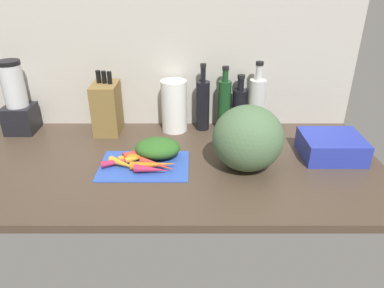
% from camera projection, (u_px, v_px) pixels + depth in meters
% --- Properties ---
extents(ground_plane, '(1.70, 0.80, 0.03)m').
position_uv_depth(ground_plane, '(167.00, 163.00, 1.43)').
color(ground_plane, '#47382B').
extents(wall_back, '(1.70, 0.03, 0.60)m').
position_uv_depth(wall_back, '(170.00, 62.00, 1.63)').
color(wall_back, '#BCB7AD').
rests_on(wall_back, ground_plane).
extents(cutting_board, '(0.34, 0.24, 0.01)m').
position_uv_depth(cutting_board, '(145.00, 165.00, 1.38)').
color(cutting_board, '#2D51B7').
rests_on(cutting_board, ground_plane).
extents(carrot_0, '(0.15, 0.08, 0.03)m').
position_uv_depth(carrot_0, '(122.00, 161.00, 1.37)').
color(carrot_0, '#B2264C').
rests_on(carrot_0, cutting_board).
extents(carrot_1, '(0.11, 0.07, 0.02)m').
position_uv_depth(carrot_1, '(140.00, 158.00, 1.40)').
color(carrot_1, orange).
rests_on(carrot_1, cutting_board).
extents(carrot_2, '(0.12, 0.09, 0.03)m').
position_uv_depth(carrot_2, '(124.00, 164.00, 1.35)').
color(carrot_2, orange).
rests_on(carrot_2, cutting_board).
extents(carrot_3, '(0.13, 0.05, 0.03)m').
position_uv_depth(carrot_3, '(152.00, 169.00, 1.31)').
color(carrot_3, '#B2264C').
rests_on(carrot_3, cutting_board).
extents(carrot_4, '(0.18, 0.04, 0.03)m').
position_uv_depth(carrot_4, '(148.00, 157.00, 1.40)').
color(carrot_4, orange).
rests_on(carrot_4, cutting_board).
extents(carrot_5, '(0.18, 0.05, 0.03)m').
position_uv_depth(carrot_5, '(154.00, 165.00, 1.34)').
color(carrot_5, orange).
rests_on(carrot_5, cutting_board).
extents(carrot_6, '(0.15, 0.10, 0.03)m').
position_uv_depth(carrot_6, '(159.00, 165.00, 1.34)').
color(carrot_6, red).
rests_on(carrot_6, cutting_board).
extents(carrot_7, '(0.17, 0.12, 0.03)m').
position_uv_depth(carrot_7, '(144.00, 151.00, 1.44)').
color(carrot_7, red).
rests_on(carrot_7, cutting_board).
extents(carrot_8, '(0.13, 0.06, 0.02)m').
position_uv_depth(carrot_8, '(136.00, 156.00, 1.41)').
color(carrot_8, orange).
rests_on(carrot_8, cutting_board).
extents(carrot_9, '(0.16, 0.03, 0.02)m').
position_uv_depth(carrot_9, '(147.00, 156.00, 1.41)').
color(carrot_9, orange).
rests_on(carrot_9, cutting_board).
extents(carrot_greens_pile, '(0.18, 0.14, 0.08)m').
position_uv_depth(carrot_greens_pile, '(158.00, 148.00, 1.42)').
color(carrot_greens_pile, '#2D6023').
rests_on(carrot_greens_pile, cutting_board).
extents(winter_squash, '(0.26, 0.25, 0.25)m').
position_uv_depth(winter_squash, '(248.00, 138.00, 1.31)').
color(winter_squash, '#4C6B47').
rests_on(winter_squash, ground_plane).
extents(knife_block, '(0.11, 0.16, 0.28)m').
position_uv_depth(knife_block, '(107.00, 108.00, 1.62)').
color(knife_block, brown).
rests_on(knife_block, ground_plane).
extents(blender_appliance, '(0.13, 0.13, 0.33)m').
position_uv_depth(blender_appliance, '(18.00, 102.00, 1.61)').
color(blender_appliance, black).
rests_on(blender_appliance, ground_plane).
extents(paper_towel_roll, '(0.12, 0.12, 0.24)m').
position_uv_depth(paper_towel_roll, '(175.00, 106.00, 1.63)').
color(paper_towel_roll, white).
rests_on(paper_towel_roll, ground_plane).
extents(bottle_0, '(0.06, 0.06, 0.31)m').
position_uv_depth(bottle_0, '(203.00, 104.00, 1.64)').
color(bottle_0, black).
rests_on(bottle_0, ground_plane).
extents(bottle_1, '(0.06, 0.06, 0.30)m').
position_uv_depth(bottle_1, '(225.00, 104.00, 1.64)').
color(bottle_1, '#19421E').
rests_on(bottle_1, ground_plane).
extents(bottle_2, '(0.07, 0.07, 0.26)m').
position_uv_depth(bottle_2, '(240.00, 107.00, 1.66)').
color(bottle_2, black).
rests_on(bottle_2, ground_plane).
extents(bottle_3, '(0.07, 0.07, 0.32)m').
position_uv_depth(bottle_3, '(257.00, 104.00, 1.62)').
color(bottle_3, silver).
rests_on(bottle_3, ground_plane).
extents(dish_rack, '(0.24, 0.21, 0.09)m').
position_uv_depth(dish_rack, '(332.00, 146.00, 1.43)').
color(dish_rack, '#2838AD').
rests_on(dish_rack, ground_plane).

